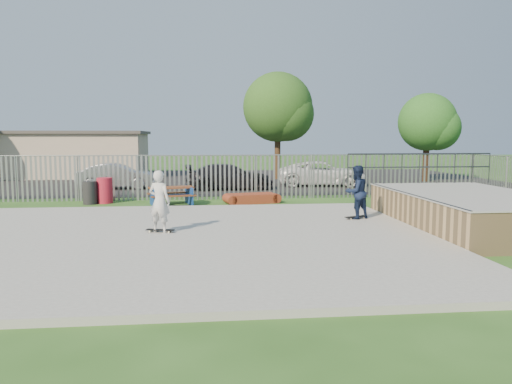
{
  "coord_description": "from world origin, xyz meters",
  "views": [
    {
      "loc": [
        1.31,
        -13.43,
        2.83
      ],
      "look_at": [
        2.92,
        2.0,
        1.1
      ],
      "focal_mm": 35.0,
      "sensor_mm": 36.0,
      "label": 1
    }
  ],
  "objects": [
    {
      "name": "ground",
      "position": [
        0.0,
        0.0,
        0.0
      ],
      "size": [
        120.0,
        120.0,
        0.0
      ],
      "primitive_type": "plane",
      "color": "#29501B",
      "rests_on": "ground"
    },
    {
      "name": "skateboard_b",
      "position": [
        0.05,
        0.6,
        0.19
      ],
      "size": [
        0.82,
        0.41,
        0.08
      ],
      "rotation": [
        0.0,
        0.0,
        -0.27
      ],
      "color": "black",
      "rests_on": "concrete_slab"
    },
    {
      "name": "tree_right",
      "position": [
        15.12,
        16.51,
        3.69
      ],
      "size": [
        3.56,
        3.56,
        5.5
      ],
      "color": "#3B2717",
      "rests_on": "ground"
    },
    {
      "name": "trash_bin_grey",
      "position": [
        -3.48,
        7.94,
        0.48
      ],
      "size": [
        0.58,
        0.58,
        0.96
      ],
      "primitive_type": "cylinder",
      "color": "black",
      "rests_on": "ground"
    },
    {
      "name": "building",
      "position": [
        -8.0,
        23.0,
        1.61
      ],
      "size": [
        10.4,
        6.4,
        3.2
      ],
      "color": "beige",
      "rests_on": "ground"
    },
    {
      "name": "skater_white",
      "position": [
        0.05,
        0.6,
        1.02
      ],
      "size": [
        0.76,
        0.65,
        1.75
      ],
      "primitive_type": "imported",
      "rotation": [
        0.0,
        0.0,
        2.7
      ],
      "color": "silver",
      "rests_on": "concrete_slab"
    },
    {
      "name": "skateboard_a",
      "position": [
        6.24,
        2.3,
        0.19
      ],
      "size": [
        0.81,
        0.51,
        0.08
      ],
      "rotation": [
        0.0,
        0.0,
        0.43
      ],
      "color": "black",
      "rests_on": "concrete_slab"
    },
    {
      "name": "parking_lot",
      "position": [
        0.0,
        19.0,
        0.01
      ],
      "size": [
        40.0,
        18.0,
        0.02
      ],
      "primitive_type": "cube",
      "color": "black",
      "rests_on": "ground"
    },
    {
      "name": "fence",
      "position": [
        1.0,
        4.59,
        1.0
      ],
      "size": [
        26.04,
        16.02,
        2.0
      ],
      "color": "gray",
      "rests_on": "ground"
    },
    {
      "name": "trash_bin_red",
      "position": [
        -2.91,
        8.2,
        0.54
      ],
      "size": [
        0.65,
        0.65,
        1.09
      ],
      "primitive_type": "cylinder",
      "color": "#B01B30",
      "rests_on": "ground"
    },
    {
      "name": "car_silver",
      "position": [
        -3.38,
        13.95,
        0.71
      ],
      "size": [
        4.2,
        1.55,
        1.37
      ],
      "primitive_type": "imported",
      "rotation": [
        0.0,
        0.0,
        1.6
      ],
      "color": "#ABAAAF",
      "rests_on": "parking_lot"
    },
    {
      "name": "car_white",
      "position": [
        8.03,
        14.47,
        0.72
      ],
      "size": [
        5.28,
        2.93,
        1.4
      ],
      "primitive_type": "imported",
      "rotation": [
        0.0,
        0.0,
        1.45
      ],
      "color": "white",
      "rests_on": "parking_lot"
    },
    {
      "name": "picnic_table",
      "position": [
        -0.07,
        7.3,
        0.39
      ],
      "size": [
        2.11,
        1.87,
        0.76
      ],
      "rotation": [
        0.0,
        0.0,
        0.24
      ],
      "color": "brown",
      "rests_on": "ground"
    },
    {
      "name": "concrete_slab",
      "position": [
        0.0,
        0.0,
        0.07
      ],
      "size": [
        15.0,
        12.0,
        0.15
      ],
      "primitive_type": "cube",
      "color": "gray",
      "rests_on": "ground"
    },
    {
      "name": "tree_mid",
      "position": [
        6.13,
        19.2,
        4.72
      ],
      "size": [
        4.54,
        4.54,
        7.01
      ],
      "color": "#47301C",
      "rests_on": "ground"
    },
    {
      "name": "skater_navy",
      "position": [
        6.24,
        2.3,
        1.02
      ],
      "size": [
        1.05,
        0.96,
        1.75
      ],
      "primitive_type": "imported",
      "rotation": [
        0.0,
        0.0,
        3.57
      ],
      "color": "#121C38",
      "rests_on": "concrete_slab"
    },
    {
      "name": "funbox",
      "position": [
        3.32,
        7.62,
        0.2
      ],
      "size": [
        2.14,
        1.39,
        0.39
      ],
      "rotation": [
        0.0,
        0.0,
        0.22
      ],
      "color": "maroon",
      "rests_on": "ground"
    },
    {
      "name": "car_dark",
      "position": [
        2.64,
        13.05,
        0.7
      ],
      "size": [
        4.71,
        2.04,
        1.35
      ],
      "primitive_type": "imported",
      "rotation": [
        0.0,
        0.0,
        1.6
      ],
      "color": "black",
      "rests_on": "parking_lot"
    },
    {
      "name": "quarter_pipe",
      "position": [
        9.5,
        1.04,
        0.56
      ],
      "size": [
        5.5,
        7.05,
        2.19
      ],
      "color": "tan",
      "rests_on": "ground"
    }
  ]
}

